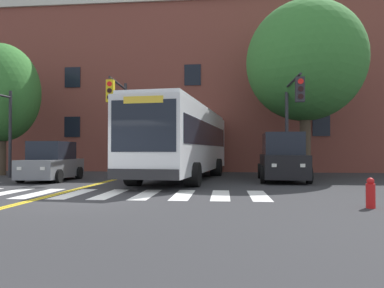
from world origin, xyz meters
name	(u,v)px	position (x,y,z in m)	size (l,w,h in m)	color
ground_plane	(80,200)	(0.00, 0.00, 0.00)	(120.00, 120.00, 0.00)	#303033
crosswalk	(74,194)	(-0.79, 1.44, 0.00)	(12.57, 3.06, 0.01)	white
lane_line_yellow_inner	(148,171)	(-1.38, 15.44, 0.00)	(0.12, 36.00, 0.01)	gold
lane_line_yellow_outer	(151,171)	(-1.22, 15.44, 0.00)	(0.12, 36.00, 0.01)	gold
city_bus	(184,140)	(2.04, 8.01, 1.94)	(3.85, 12.57, 3.52)	white
car_grey_near_lane	(52,163)	(-4.06, 6.52, 0.84)	(2.04, 4.01, 1.85)	slate
car_black_far_lane	(282,158)	(6.74, 7.43, 1.05)	(2.29, 4.79, 2.23)	black
car_white_behind_bus	(199,155)	(1.94, 18.45, 1.11)	(2.44, 5.10, 2.34)	white
traffic_light_near_corner	(292,109)	(7.05, 6.47, 3.27)	(0.35, 3.23, 4.86)	#28282D
traffic_light_overhead	(119,110)	(-1.13, 7.58, 3.41)	(0.45, 3.39, 5.00)	#28282D
street_tree_curbside_large	(305,62)	(8.30, 10.01, 6.16)	(7.11, 7.79, 9.35)	#4C3D2D
street_tree_curbside_small	(1,93)	(-8.84, 9.97, 4.75)	(5.60, 5.60, 7.61)	#4C3D2D
building_facade	(197,89)	(1.85, 17.97, 6.11)	(41.59, 7.39, 12.21)	brown
fire_hydrant	(371,194)	(7.73, -0.79, 0.36)	(0.22, 0.22, 0.75)	red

